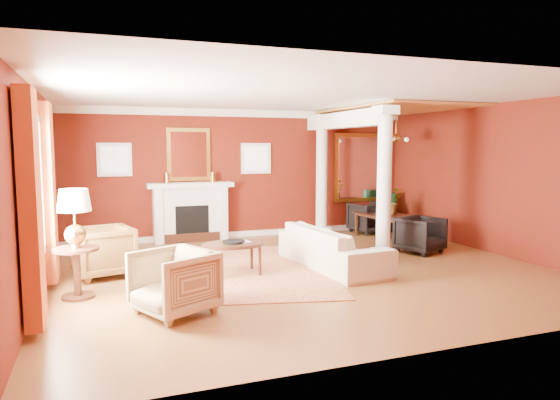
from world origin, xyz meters
name	(u,v)px	position (x,y,z in m)	size (l,w,h in m)	color
ground	(304,271)	(0.00, 0.00, 0.00)	(8.00, 8.00, 0.00)	brown
room_shell	(305,150)	(0.00, 0.00, 2.02)	(8.04, 7.04, 2.92)	#62130D
fireplace	(191,212)	(-1.30, 3.32, 0.65)	(1.85, 0.42, 1.29)	white
overmantel_mirror	(189,154)	(-1.30, 3.45, 1.90)	(0.95, 0.07, 1.15)	gold
flank_window_left	(114,160)	(-2.85, 3.46, 1.80)	(0.70, 0.07, 0.70)	white
flank_window_right	(256,158)	(0.25, 3.46, 1.80)	(0.70, 0.07, 0.70)	white
left_window	(39,198)	(-3.89, -0.60, 1.42)	(0.21, 2.55, 2.60)	white
column_front	(384,182)	(1.70, 0.30, 1.43)	(0.36, 0.36, 2.80)	white
column_back	(322,174)	(1.70, 3.00, 1.43)	(0.36, 0.36, 2.80)	white
header_beam	(344,120)	(1.70, 1.90, 2.62)	(0.30, 3.20, 0.32)	white
amber_ceiling	(396,109)	(2.85, 1.75, 2.87)	(2.30, 3.40, 0.04)	#C8813A
dining_mirror	(358,168)	(2.90, 3.45, 1.55)	(1.30, 0.07, 1.70)	gold
chandelier	(396,138)	(2.90, 1.80, 2.25)	(0.60, 0.62, 0.75)	#B47F38
crown_trim	(245,113)	(0.00, 3.46, 2.82)	(8.00, 0.08, 0.16)	white
base_trim	(246,234)	(0.00, 3.46, 0.06)	(8.00, 0.08, 0.12)	white
rug	(245,269)	(-0.92, 0.40, 0.01)	(2.82, 3.75, 0.02)	maroon
sofa	(333,240)	(0.57, 0.09, 0.47)	(2.40, 0.70, 0.94)	beige
armchair_leopard	(102,249)	(-3.16, 0.77, 0.44)	(0.86, 0.81, 0.89)	black
armchair_stripe	(174,279)	(-2.34, -1.43, 0.44)	(0.86, 0.80, 0.88)	#CBB687
coffee_table	(234,246)	(-1.16, 0.16, 0.48)	(1.04, 1.04, 0.53)	black
coffee_book	(239,236)	(-1.08, 0.13, 0.64)	(0.17, 0.02, 0.24)	black
side_table	(75,225)	(-3.50, -0.31, 1.01)	(0.60, 0.60, 1.50)	black
dining_table	(389,220)	(2.93, 2.04, 0.44)	(1.56, 0.55, 0.87)	black
dining_chair_near	(420,233)	(2.70, 0.55, 0.39)	(0.75, 0.71, 0.78)	black
dining_chair_far	(369,216)	(2.92, 2.91, 0.41)	(0.79, 0.74, 0.81)	black
green_urn	(389,216)	(3.50, 2.95, 0.38)	(0.40, 0.40, 0.96)	#154224
potted_plant	(390,190)	(2.95, 2.04, 1.11)	(0.54, 0.60, 0.47)	#26591E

